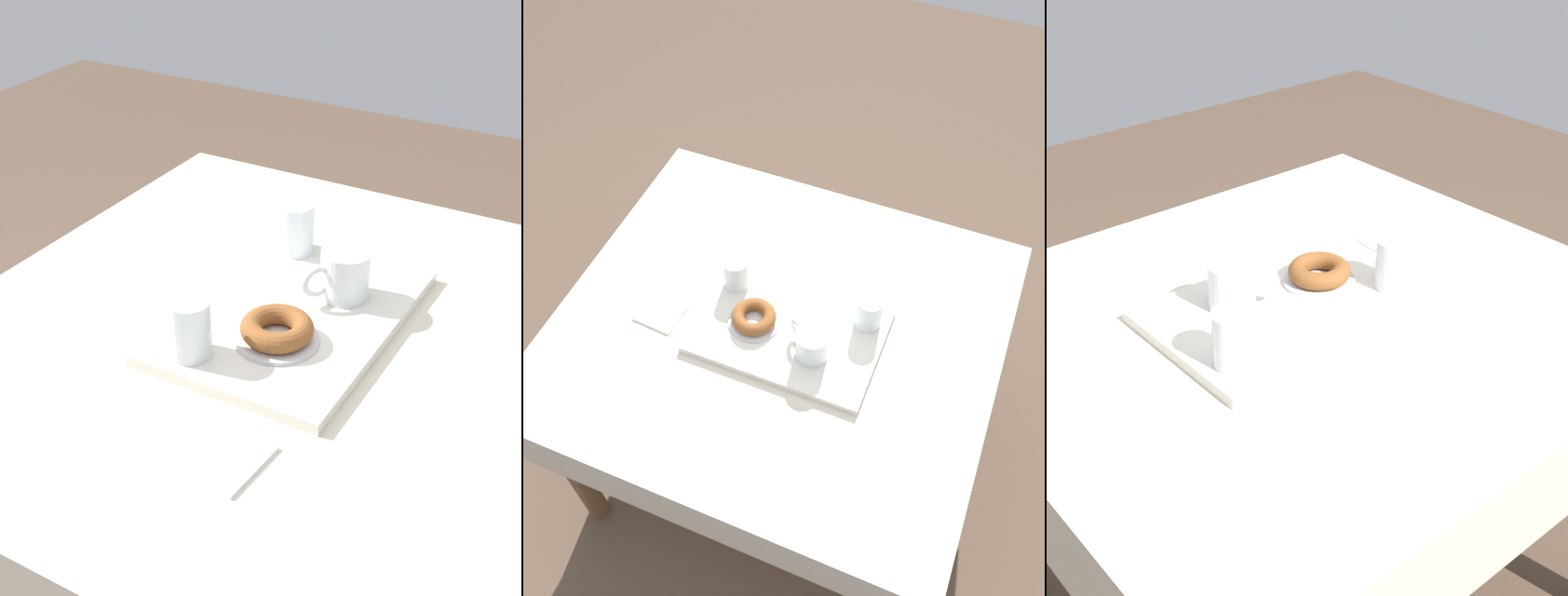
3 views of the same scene
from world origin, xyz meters
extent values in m
plane|color=brown|center=(0.00, 0.00, 0.00)|extent=(6.00, 6.00, 0.00)
cube|color=beige|center=(0.00, 0.00, 0.74)|extent=(1.11, 1.02, 0.03)
cube|color=beige|center=(0.00, -0.51, 0.65)|extent=(1.11, 0.01, 0.14)
cube|color=beige|center=(0.00, 0.51, 0.65)|extent=(1.11, 0.01, 0.14)
cube|color=beige|center=(-0.55, 0.00, 0.65)|extent=(0.01, 1.02, 0.14)
cube|color=beige|center=(0.55, 0.00, 0.65)|extent=(0.01, 1.02, 0.14)
cylinder|color=brown|center=(-0.46, -0.42, 0.36)|extent=(0.06, 0.06, 0.72)
cylinder|color=brown|center=(-0.46, 0.42, 0.36)|extent=(0.06, 0.06, 0.72)
cylinder|color=brown|center=(0.46, 0.42, 0.36)|extent=(0.06, 0.06, 0.72)
cube|color=silver|center=(0.03, -0.01, 0.77)|extent=(0.47, 0.32, 0.02)
cylinder|color=white|center=(0.11, -0.06, 0.82)|extent=(0.08, 0.08, 0.08)
cylinder|color=#5B230A|center=(0.11, -0.06, 0.81)|extent=(0.07, 0.07, 0.06)
torus|color=white|center=(0.07, -0.03, 0.82)|extent=(0.05, 0.04, 0.06)
cylinder|color=white|center=(0.21, 0.08, 0.82)|extent=(0.07, 0.07, 0.09)
cylinder|color=silver|center=(0.21, 0.08, 0.81)|extent=(0.06, 0.06, 0.06)
cylinder|color=white|center=(-0.15, 0.07, 0.82)|extent=(0.07, 0.07, 0.09)
cylinder|color=silver|center=(-0.15, 0.07, 0.80)|extent=(0.06, 0.06, 0.04)
cylinder|color=silver|center=(-0.06, -0.03, 0.78)|extent=(0.13, 0.13, 0.01)
torus|color=brown|center=(-0.06, -0.03, 0.80)|extent=(0.11, 0.11, 0.03)
cube|color=white|center=(-0.30, -0.08, 0.76)|extent=(0.12, 0.12, 0.01)
camera|label=1|loc=(-0.98, -0.52, 1.51)|focal=50.69mm
camera|label=2|loc=(0.39, -0.90, 2.17)|focal=40.67mm
camera|label=3|loc=(0.81, 0.95, 1.52)|focal=50.26mm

